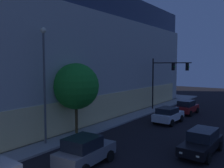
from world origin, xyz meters
TOP-DOWN VIEW (x-y plane):
  - modern_building at (15.08, 21.60)m, footprint 40.02×28.82m
  - traffic_light_far_corner at (23.34, 4.52)m, footprint 0.38×5.22m
  - street_lamp_sidewalk at (5.52, 6.59)m, footprint 0.44×0.44m
  - sidewalk_tree at (8.90, 6.60)m, footprint 3.95×3.95m
  - car_grey at (4.43, 1.67)m, footprint 4.10×2.25m
  - car_black at (10.56, -3.52)m, footprint 4.75×2.08m
  - car_white at (17.52, 1.78)m, footprint 4.11×2.19m
  - car_red at (23.24, 1.71)m, footprint 4.06×2.05m

SIDE VIEW (x-z plane):
  - car_black at x=10.56m, z-range 0.02..1.66m
  - car_white at x=17.52m, z-range 0.04..1.68m
  - car_red at x=23.24m, z-range 0.02..1.72m
  - car_grey at x=4.43m, z-range 0.01..1.81m
  - sidewalk_tree at x=8.90m, z-range 1.20..7.26m
  - traffic_light_far_corner at x=23.34m, z-range 1.48..8.20m
  - street_lamp_sidewalk at x=5.52m, z-range 1.20..9.85m
  - modern_building at x=15.08m, z-range -0.07..14.36m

